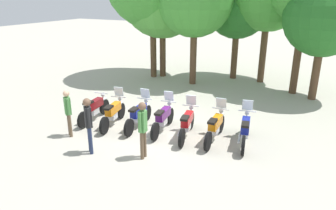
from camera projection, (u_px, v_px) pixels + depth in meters
name	position (u px, v px, depth m)	size (l,w,h in m)	color
ground_plane	(162.00, 132.00, 11.45)	(80.00, 80.00, 0.00)	#ADA899
motorcycle_0	(94.00, 108.00, 12.37)	(0.62, 2.18, 0.99)	black
motorcycle_1	(113.00, 113.00, 11.90)	(0.73, 2.16, 1.37)	black
motorcycle_2	(139.00, 115.00, 11.70)	(0.62, 2.19, 1.37)	black
motorcycle_3	(163.00, 118.00, 11.39)	(0.62, 2.18, 1.37)	black
motorcycle_4	(187.00, 123.00, 10.94)	(0.70, 2.16, 1.37)	black
motorcycle_5	(215.00, 126.00, 10.66)	(0.62, 2.19, 1.37)	black
motorcycle_6	(245.00, 129.00, 10.43)	(0.68, 2.17, 1.37)	black
person_0	(88.00, 121.00, 9.64)	(0.36, 0.34, 1.82)	#232D4C
person_1	(143.00, 126.00, 9.33)	(0.25, 0.40, 1.81)	brown
person_2	(68.00, 110.00, 10.84)	(0.37, 0.31, 1.69)	brown
tree_3	(238.00, 6.00, 17.36)	(3.64, 3.64, 5.96)	brown
tree_6	(325.00, 16.00, 13.74)	(3.61, 3.61, 5.67)	brown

